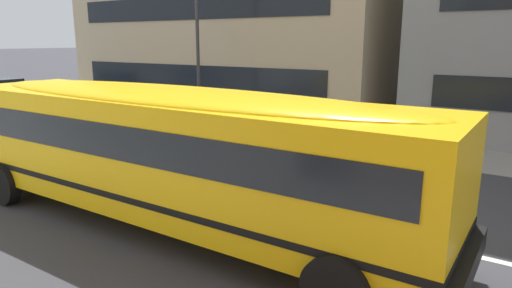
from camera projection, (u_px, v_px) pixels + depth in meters
ground_plane at (331, 222)px, 9.23m from camera, size 400.00×400.00×0.00m
sidewalk_far at (420, 152)px, 14.95m from camera, size 120.00×3.00×0.01m
lane_centreline at (331, 222)px, 9.23m from camera, size 110.00×0.16×0.01m
school_bus at (162, 144)px, 8.85m from camera, size 12.41×2.93×2.77m
parked_car_black_under_tree at (1, 94)px, 24.18m from camera, size 3.93×1.93×1.64m
street_lamp at (197, 23)px, 18.23m from camera, size 0.44×0.44×6.80m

